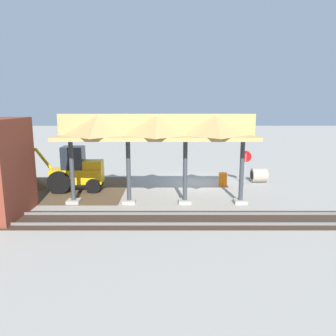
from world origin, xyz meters
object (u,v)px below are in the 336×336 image
Objects in this scene: concrete_pipe at (259,175)px; traffic_barrel at (223,180)px; backhoe at (75,171)px; stop_sign at (246,160)px.

traffic_barrel is (2.72, 1.13, -0.04)m from concrete_pipe.
backhoe is 12.49m from concrete_pipe.
backhoe reaches higher than concrete_pipe.
stop_sign is 0.45× the size of backhoe.
concrete_pipe is at bearing -146.78° from stop_sign.
backhoe is at bearing 7.68° from stop_sign.
traffic_barrel is (-9.54, -1.12, -0.82)m from backhoe.
stop_sign is 2.02m from traffic_barrel.
stop_sign reaches higher than traffic_barrel.
traffic_barrel is at bearing 22.59° from concrete_pipe.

